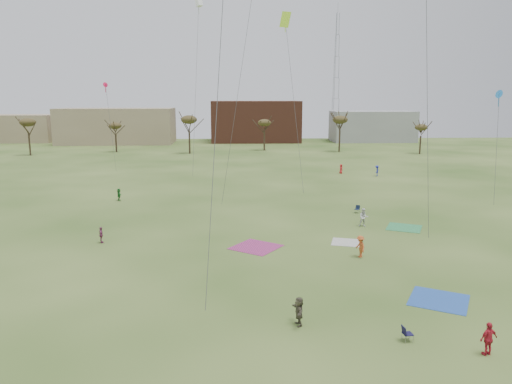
{
  "coord_description": "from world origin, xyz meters",
  "views": [
    {
      "loc": [
        -1.79,
        -25.46,
        12.84
      ],
      "look_at": [
        0.0,
        12.0,
        5.5
      ],
      "focal_mm": 33.73,
      "sensor_mm": 36.0,
      "label": 1
    }
  ],
  "objects_px": {
    "radio_tower": "(336,77)",
    "spectator_fore_a": "(489,339)",
    "camp_chair_right": "(357,211)",
    "camp_chair_center": "(407,337)"
  },
  "relations": [
    {
      "from": "radio_tower",
      "to": "spectator_fore_a",
      "type": "bearing_deg",
      "value": -98.38
    },
    {
      "from": "spectator_fore_a",
      "to": "camp_chair_right",
      "type": "bearing_deg",
      "value": -109.31
    },
    {
      "from": "spectator_fore_a",
      "to": "camp_chair_right",
      "type": "distance_m",
      "value": 30.8
    },
    {
      "from": "spectator_fore_a",
      "to": "camp_chair_right",
      "type": "relative_size",
      "value": 2.03
    },
    {
      "from": "camp_chair_right",
      "to": "radio_tower",
      "type": "bearing_deg",
      "value": 117.22
    },
    {
      "from": "spectator_fore_a",
      "to": "radio_tower",
      "type": "bearing_deg",
      "value": -115.48
    },
    {
      "from": "camp_chair_center",
      "to": "radio_tower",
      "type": "relative_size",
      "value": 0.02
    },
    {
      "from": "spectator_fore_a",
      "to": "radio_tower",
      "type": "xyz_separation_m",
      "value": [
        18.96,
        128.63,
        18.33
      ]
    },
    {
      "from": "camp_chair_center",
      "to": "camp_chair_right",
      "type": "xyz_separation_m",
      "value": [
        4.77,
        29.19,
        0.0
      ]
    },
    {
      "from": "camp_chair_center",
      "to": "camp_chair_right",
      "type": "height_order",
      "value": "same"
    }
  ]
}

